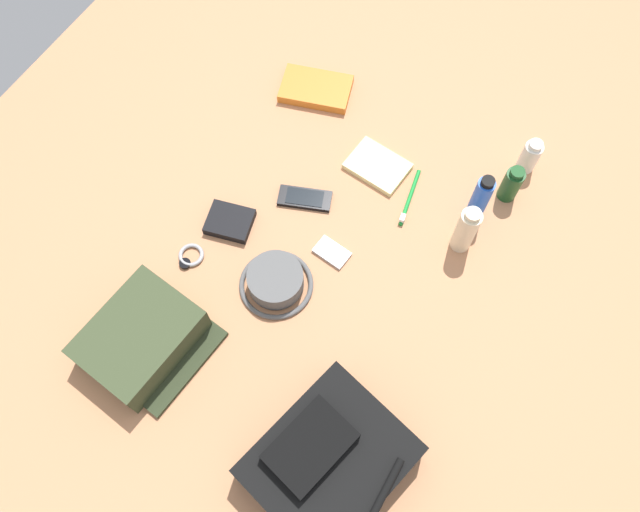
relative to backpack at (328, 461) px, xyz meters
The scene contains 15 objects.
ground_plane 0.47m from the backpack, 147.60° to the right, with size 2.64×2.02×0.02m, color #BA7C54.
backpack is the anchor object (origin of this frame).
toiletry_pouch 0.49m from the backpack, 92.10° to the right, with size 0.27×0.26×0.09m.
bucket_hat 0.43m from the backpack, 133.20° to the right, with size 0.18×0.18×0.06m.
toothpaste_tube 0.90m from the backpack, behind, with size 0.05×0.05×0.11m.
shampoo_bottle 0.80m from the backpack, behind, with size 0.05×0.05×0.11m.
deodorant_spray 0.71m from the backpack, behind, with size 0.04×0.04×0.16m.
lotion_bottle 0.61m from the backpack, behind, with size 0.05×0.05×0.16m.
paperback_novel 0.98m from the backpack, 148.03° to the right, with size 0.17×0.22×0.03m.
cell_phone 0.65m from the backpack, 144.75° to the right, with size 0.10×0.15×0.01m.
media_player 0.50m from the backpack, 151.01° to the right, with size 0.06×0.09×0.01m.
wristwatch 0.59m from the backpack, 115.19° to the right, with size 0.07×0.06×0.01m.
toothbrush 0.67m from the backpack, 167.70° to the right, with size 0.17×0.04×0.02m.
wallet 0.62m from the backpack, 126.94° to the right, with size 0.09×0.11×0.02m, color black.
notepad 0.75m from the backpack, 159.83° to the right, with size 0.11×0.15×0.02m, color beige.
Camera 1 is at (0.54, 0.31, 1.42)m, focal length 35.97 mm.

